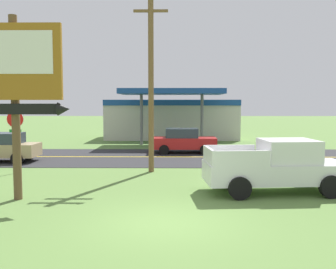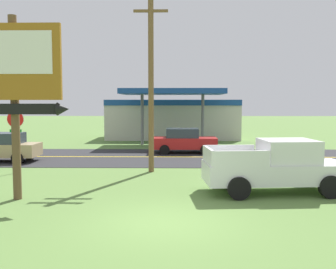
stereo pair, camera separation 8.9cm
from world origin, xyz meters
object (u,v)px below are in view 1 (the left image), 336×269
Objects in this scene: motel_sign at (15,77)px; utility_pole at (151,73)px; gas_station at (172,118)px; car_tan_near_lane at (0,147)px; pickup_white_parked_on_lawn at (278,167)px; car_red_far_lane at (183,141)px; stop_sign at (15,130)px.

utility_pole reaches higher than motel_sign.
motel_sign is 24.11m from gas_station.
car_tan_near_lane is (-9.59, -14.87, -1.11)m from gas_station.
utility_pole is at bearing -93.02° from gas_station.
pickup_white_parked_on_lawn is (9.12, 1.29, -3.21)m from motel_sign.
car_red_far_lane is (-3.17, 11.29, -0.13)m from pickup_white_parked_on_lawn.
gas_station is 17.73m from car_tan_near_lane.
utility_pole is 7.53m from pickup_white_parked_on_lawn.
car_red_far_lane is (1.74, 7.00, -3.90)m from utility_pole.
gas_station is (5.16, 23.45, -2.23)m from motel_sign.
motel_sign is at bearing -67.41° from stop_sign.
utility_pole reaches higher than pickup_white_parked_on_lawn.
motel_sign is 1.16× the size of pickup_white_parked_on_lawn.
pickup_white_parked_on_lawn is 11.73m from car_red_far_lane.
pickup_white_parked_on_lawn reaches higher than car_red_far_lane.
gas_station is at bearing 77.60° from motel_sign.
stop_sign is at bearing -111.68° from gas_station.
utility_pole is 8.20m from car_red_far_lane.
gas_station is 2.24× the size of pickup_white_parked_on_lawn.
car_tan_near_lane is at bearing 151.72° from pickup_white_parked_on_lawn.
pickup_white_parked_on_lawn is 1.27× the size of car_tan_near_lane.
car_red_far_lane is (0.80, -10.87, -1.11)m from gas_station.
motel_sign is 10.22m from car_tan_near_lane.
gas_station is at bearing 100.15° from pickup_white_parked_on_lawn.
gas_station reaches higher than car_tan_near_lane.
car_tan_near_lane is (-8.65, 3.00, -3.90)m from utility_pole.
stop_sign reaches higher than car_tan_near_lane.
stop_sign is 0.70× the size of car_tan_near_lane.
stop_sign is 11.94m from pickup_white_parked_on_lawn.
utility_pole is 18.11m from gas_station.
pickup_white_parked_on_lawn is 1.27× the size of car_red_far_lane.
pickup_white_parked_on_lawn is at bearing -28.28° from car_tan_near_lane.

